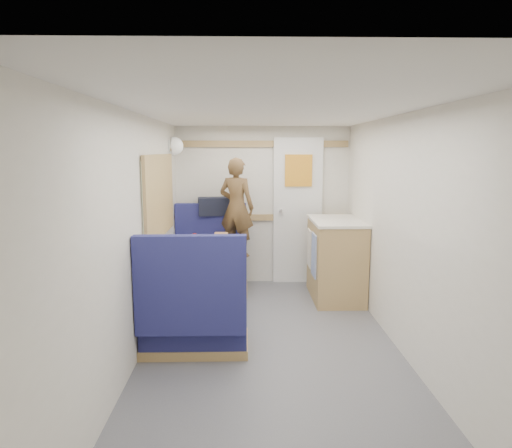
{
  "coord_description": "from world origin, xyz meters",
  "views": [
    {
      "loc": [
        -0.21,
        -3.55,
        1.69
      ],
      "look_at": [
        -0.11,
        0.9,
        0.98
      ],
      "focal_mm": 32.0,
      "sensor_mm": 36.0,
      "label": 1
    }
  ],
  "objects_px": {
    "galley_counter": "(335,259)",
    "beer_glass": "(225,242)",
    "salt_grinder": "(206,245)",
    "tumbler_left": "(176,250)",
    "dinette_table": "(203,262)",
    "bench_near": "(195,318)",
    "dome_light": "(175,146)",
    "duffel_bag": "(217,206)",
    "pepper_grinder": "(214,240)",
    "bread_loaf": "(221,239)",
    "wine_glass": "(195,238)",
    "tray": "(217,255)",
    "cheese_block": "(199,249)",
    "bench_far": "(210,267)",
    "orange_fruit": "(225,243)",
    "person": "(237,207)"
  },
  "relations": [
    {
      "from": "tumbler_left",
      "to": "pepper_grinder",
      "type": "distance_m",
      "value": 0.65
    },
    {
      "from": "bread_loaf",
      "to": "tray",
      "type": "bearing_deg",
      "value": -91.11
    },
    {
      "from": "galley_counter",
      "to": "beer_glass",
      "type": "bearing_deg",
      "value": -157.45
    },
    {
      "from": "wine_glass",
      "to": "tumbler_left",
      "type": "xyz_separation_m",
      "value": [
        -0.14,
        -0.29,
        -0.06
      ]
    },
    {
      "from": "duffel_bag",
      "to": "pepper_grinder",
      "type": "relative_size",
      "value": 4.94
    },
    {
      "from": "galley_counter",
      "to": "beer_glass",
      "type": "height_order",
      "value": "galley_counter"
    },
    {
      "from": "orange_fruit",
      "to": "pepper_grinder",
      "type": "relative_size",
      "value": 0.71
    },
    {
      "from": "wine_glass",
      "to": "bread_loaf",
      "type": "xyz_separation_m",
      "value": [
        0.25,
        0.26,
        -0.07
      ]
    },
    {
      "from": "tray",
      "to": "tumbler_left",
      "type": "distance_m",
      "value": 0.38
    },
    {
      "from": "bench_far",
      "to": "wine_glass",
      "type": "height_order",
      "value": "bench_far"
    },
    {
      "from": "dinette_table",
      "to": "tray",
      "type": "xyz_separation_m",
      "value": [
        0.17,
        -0.35,
        0.16
      ]
    },
    {
      "from": "bread_loaf",
      "to": "cheese_block",
      "type": "bearing_deg",
      "value": -116.33
    },
    {
      "from": "dome_light",
      "to": "bench_far",
      "type": "bearing_deg",
      "value": 2.12
    },
    {
      "from": "dinette_table",
      "to": "salt_grinder",
      "type": "distance_m",
      "value": 0.21
    },
    {
      "from": "galley_counter",
      "to": "tumbler_left",
      "type": "xyz_separation_m",
      "value": [
        -1.68,
        -0.92,
        0.31
      ]
    },
    {
      "from": "duffel_bag",
      "to": "cheese_block",
      "type": "relative_size",
      "value": 4.65
    },
    {
      "from": "bench_far",
      "to": "bench_near",
      "type": "relative_size",
      "value": 1.0
    },
    {
      "from": "dome_light",
      "to": "orange_fruit",
      "type": "relative_size",
      "value": 3.04
    },
    {
      "from": "tray",
      "to": "wine_glass",
      "type": "height_order",
      "value": "wine_glass"
    },
    {
      "from": "galley_counter",
      "to": "bread_loaf",
      "type": "xyz_separation_m",
      "value": [
        -1.29,
        -0.38,
        0.31
      ]
    },
    {
      "from": "dome_light",
      "to": "dinette_table",
      "type": "bearing_deg",
      "value": -65.35
    },
    {
      "from": "dome_light",
      "to": "galley_counter",
      "type": "distance_m",
      "value": 2.28
    },
    {
      "from": "dinette_table",
      "to": "bench_near",
      "type": "xyz_separation_m",
      "value": [
        -0.0,
        -0.86,
        -0.27
      ]
    },
    {
      "from": "tumbler_left",
      "to": "beer_glass",
      "type": "relative_size",
      "value": 1.27
    },
    {
      "from": "wine_glass",
      "to": "salt_grinder",
      "type": "height_order",
      "value": "wine_glass"
    },
    {
      "from": "dinette_table",
      "to": "salt_grinder",
      "type": "xyz_separation_m",
      "value": [
        0.03,
        -0.06,
        0.2
      ]
    },
    {
      "from": "dome_light",
      "to": "tumbler_left",
      "type": "bearing_deg",
      "value": -81.79
    },
    {
      "from": "dinette_table",
      "to": "bread_loaf",
      "type": "xyz_separation_m",
      "value": [
        0.18,
        0.17,
        0.21
      ]
    },
    {
      "from": "dinette_table",
      "to": "duffel_bag",
      "type": "relative_size",
      "value": 2.01
    },
    {
      "from": "bench_far",
      "to": "dome_light",
      "type": "xyz_separation_m",
      "value": [
        -0.39,
        -0.01,
        1.45
      ]
    },
    {
      "from": "duffel_bag",
      "to": "bread_loaf",
      "type": "distance_m",
      "value": 0.98
    },
    {
      "from": "galley_counter",
      "to": "tumbler_left",
      "type": "relative_size",
      "value": 7.71
    },
    {
      "from": "bench_near",
      "to": "tumbler_left",
      "type": "relative_size",
      "value": 8.8
    },
    {
      "from": "dinette_table",
      "to": "tumbler_left",
      "type": "xyz_separation_m",
      "value": [
        -0.21,
        -0.38,
        0.21
      ]
    },
    {
      "from": "galley_counter",
      "to": "pepper_grinder",
      "type": "relative_size",
      "value": 9.91
    },
    {
      "from": "pepper_grinder",
      "to": "cheese_block",
      "type": "bearing_deg",
      "value": -106.32
    },
    {
      "from": "beer_glass",
      "to": "bread_loaf",
      "type": "height_order",
      "value": "bread_loaf"
    },
    {
      "from": "dinette_table",
      "to": "wine_glass",
      "type": "xyz_separation_m",
      "value": [
        -0.07,
        -0.09,
        0.28
      ]
    },
    {
      "from": "wine_glass",
      "to": "beer_glass",
      "type": "relative_size",
      "value": 1.8
    },
    {
      "from": "pepper_grinder",
      "to": "galley_counter",
      "type": "bearing_deg",
      "value": 14.81
    },
    {
      "from": "duffel_bag",
      "to": "cheese_block",
      "type": "bearing_deg",
      "value": -102.28
    },
    {
      "from": "galley_counter",
      "to": "orange_fruit",
      "type": "bearing_deg",
      "value": -155.08
    },
    {
      "from": "beer_glass",
      "to": "salt_grinder",
      "type": "relative_size",
      "value": 1.09
    },
    {
      "from": "dome_light",
      "to": "galley_counter",
      "type": "bearing_deg",
      "value": -9.18
    },
    {
      "from": "cheese_block",
      "to": "orange_fruit",
      "type": "bearing_deg",
      "value": 38.98
    },
    {
      "from": "salt_grinder",
      "to": "tumbler_left",
      "type": "bearing_deg",
      "value": -127.72
    },
    {
      "from": "galley_counter",
      "to": "wine_glass",
      "type": "relative_size",
      "value": 5.48
    },
    {
      "from": "galley_counter",
      "to": "person",
      "type": "relative_size",
      "value": 0.79
    },
    {
      "from": "person",
      "to": "wine_glass",
      "type": "distance_m",
      "value": 0.99
    },
    {
      "from": "bench_far",
      "to": "orange_fruit",
      "type": "xyz_separation_m",
      "value": [
        0.23,
        -0.89,
        0.47
      ]
    }
  ]
}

